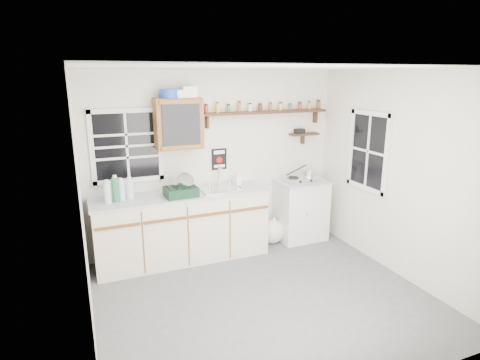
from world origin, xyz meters
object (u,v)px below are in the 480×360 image
right_cabinet (300,209)px  upper_cabinet (178,123)px  spice_shelf (266,111)px  main_cabinet (182,227)px  hotplate (301,179)px  dish_rack (182,189)px

right_cabinet → upper_cabinet: bearing=176.2°
spice_shelf → main_cabinet: bearing=-170.8°
main_cabinet → right_cabinet: (1.83, 0.03, -0.01)m
right_cabinet → hotplate: bearing=-139.3°
right_cabinet → spice_shelf: 1.57m
upper_cabinet → hotplate: upper_cabinet is taller
main_cabinet → hotplate: size_ratio=4.53×
right_cabinet → dish_rack: (-1.84, -0.12, 0.56)m
upper_cabinet → dish_rack: size_ratio=1.55×
dish_rack → hotplate: (1.82, 0.10, -0.07)m
right_cabinet → dish_rack: size_ratio=2.17×
right_cabinet → upper_cabinet: (-1.80, 0.12, 1.37)m
spice_shelf → hotplate: spice_shelf is taller
main_cabinet → upper_cabinet: bearing=76.3°
main_cabinet → upper_cabinet: (0.03, 0.14, 1.36)m
hotplate → main_cabinet: bearing=-179.4°
main_cabinet → spice_shelf: (1.31, 0.21, 1.47)m
main_cabinet → upper_cabinet: size_ratio=3.55×
upper_cabinet → hotplate: (1.78, -0.14, -0.88)m
main_cabinet → right_cabinet: size_ratio=2.54×
main_cabinet → spice_shelf: size_ratio=1.21×
spice_shelf → dish_rack: spice_shelf is taller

